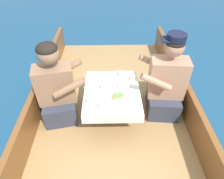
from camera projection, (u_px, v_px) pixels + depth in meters
name	position (u px, v px, depth m)	size (l,w,h in m)	color
ground_plane	(112.00, 129.00, 2.67)	(60.00, 60.00, 0.00)	navy
boat_deck	(112.00, 121.00, 2.57)	(1.83, 3.51, 0.31)	#A87F4C
gunwale_port	(37.00, 103.00, 2.34)	(0.06, 3.51, 0.36)	brown
gunwale_starboard	(186.00, 101.00, 2.36)	(0.06, 3.51, 0.36)	brown
cockpit_table	(112.00, 94.00, 2.24)	(0.62, 0.76, 0.37)	#B2B2B7
person_port	(57.00, 90.00, 2.20)	(0.57, 0.52, 0.96)	#333847
person_starboard	(166.00, 84.00, 2.25)	(0.55, 0.48, 1.01)	#333847
plate_sandwich	(118.00, 98.00, 2.12)	(0.18, 0.18, 0.01)	silver
plate_bread	(101.00, 79.00, 2.37)	(0.20, 0.20, 0.01)	silver
sandwich	(118.00, 96.00, 2.10)	(0.14, 0.12, 0.05)	#E0BC7F
bowl_port_near	(124.00, 87.00, 2.23)	(0.12, 0.12, 0.04)	silver
bowl_starboard_near	(92.00, 99.00, 2.08)	(0.14, 0.14, 0.04)	silver
coffee_cup_port	(102.00, 105.00, 2.00)	(0.10, 0.07, 0.07)	silver
coffee_cup_starboard	(121.00, 74.00, 2.40)	(0.10, 0.07, 0.06)	silver
coffee_cup_center	(104.00, 87.00, 2.22)	(0.11, 0.08, 0.06)	silver
tin_can	(132.00, 78.00, 2.35)	(0.07, 0.07, 0.05)	silver
utensil_spoon_port	(135.00, 94.00, 2.18)	(0.17, 0.04, 0.01)	silver
utensil_fork_port	(110.00, 101.00, 2.09)	(0.17, 0.07, 0.00)	silver
utensil_spoon_center	(113.00, 86.00, 2.28)	(0.14, 0.12, 0.01)	silver
utensil_spoon_starboard	(138.00, 106.00, 2.03)	(0.08, 0.16, 0.01)	silver
utensil_knife_port	(90.00, 90.00, 2.23)	(0.15, 0.11, 0.00)	silver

